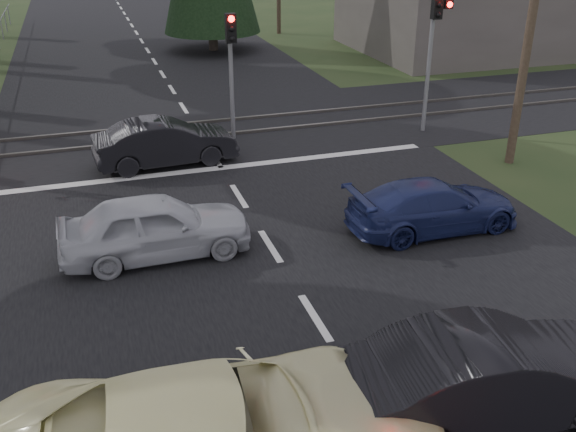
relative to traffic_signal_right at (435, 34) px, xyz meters
name	(u,v)px	position (x,y,z in m)	size (l,w,h in m)	color
ground	(315,318)	(-7.55, -9.47, -3.31)	(120.00, 120.00, 0.00)	#233518
road	(209,149)	(-7.55, 0.53, -3.31)	(14.00, 100.00, 0.01)	black
rail_corridor	(198,131)	(-7.55, 2.53, -3.31)	(120.00, 8.00, 0.01)	black
stop_line	(221,168)	(-7.55, -1.27, -3.30)	(13.00, 0.35, 0.00)	silver
rail_near	(202,136)	(-7.55, 1.73, -3.26)	(120.00, 0.12, 0.10)	#59544C
rail_far	(194,123)	(-7.55, 3.33, -3.26)	(120.00, 0.12, 0.10)	#59544C
traffic_signal_right	(435,34)	(0.00, 0.00, 0.00)	(0.68, 0.48, 4.70)	slate
traffic_signal_center	(231,55)	(-6.55, 1.20, -0.51)	(0.32, 0.48, 4.10)	slate
utility_pole_near	(534,1)	(0.95, -3.47, 1.41)	(1.80, 0.26, 9.00)	#4C3D2D
building_right	(487,11)	(10.45, 12.53, -1.31)	(14.00, 10.00, 4.00)	#59514C
dark_hatchback	(492,376)	(-5.94, -12.69, -2.58)	(1.56, 4.48, 1.48)	black
silver_car	(155,227)	(-10.05, -6.09, -2.61)	(1.67, 4.16, 1.42)	#ADAFB5
blue_sedan	(433,206)	(-3.60, -6.80, -2.70)	(1.71, 4.21, 1.22)	#1A224F
dark_car_far	(165,143)	(-9.04, -0.46, -2.62)	(1.46, 4.19, 1.38)	black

